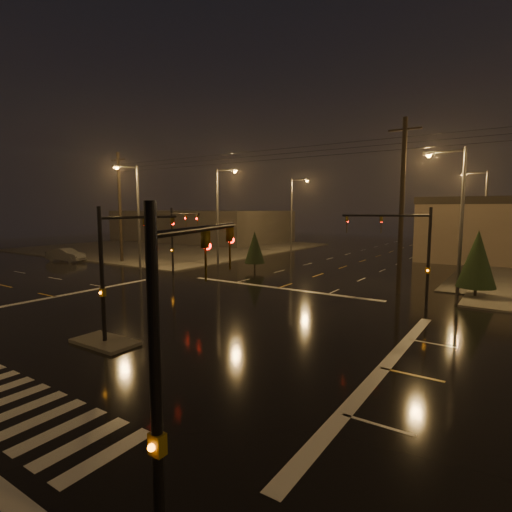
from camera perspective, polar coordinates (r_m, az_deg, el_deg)
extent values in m
plane|color=black|center=(21.59, -12.00, -9.25)|extent=(140.00, 140.00, 0.00)
cube|color=#46443E|center=(63.46, -11.60, 1.30)|extent=(36.00, 36.00, 0.12)
cube|color=#46443E|center=(19.12, -20.77, -11.41)|extent=(3.00, 1.60, 0.15)
cube|color=beige|center=(30.07, 3.19, -4.57)|extent=(16.00, 0.50, 0.01)
cube|color=#3A3633|center=(75.42, -7.85, 4.30)|extent=(30.00, 18.00, 5.60)
cylinder|color=black|center=(18.45, -21.15, -2.73)|extent=(0.18, 0.18, 6.00)
cylinder|color=black|center=(19.60, -16.06, 5.34)|extent=(0.12, 4.50, 0.12)
imported|color=#594707|center=(20.97, -11.82, 5.39)|extent=(0.16, 0.20, 1.00)
cube|color=#594707|center=(18.57, -21.06, -4.86)|extent=(0.25, 0.18, 0.35)
cylinder|color=black|center=(25.49, 23.42, -0.34)|extent=(0.18, 0.18, 6.00)
cylinder|color=black|center=(25.02, 18.01, 5.51)|extent=(4.74, 1.82, 0.12)
imported|color=#594707|center=(24.95, 12.83, 5.55)|extent=(0.24, 0.22, 1.00)
cube|color=#594707|center=(25.58, 23.35, -1.89)|extent=(0.25, 0.18, 0.35)
cylinder|color=black|center=(35.74, -11.87, 1.94)|extent=(0.18, 0.18, 6.00)
cylinder|color=black|center=(33.36, -10.18, 5.95)|extent=(4.74, 1.82, 0.12)
imported|color=#594707|center=(31.36, -8.35, 5.85)|extent=(0.24, 0.22, 1.00)
cube|color=#594707|center=(35.80, -11.84, 0.82)|extent=(0.25, 0.18, 0.35)
cylinder|color=black|center=(6.59, -14.09, -19.39)|extent=(0.18, 0.18, 6.00)
cylinder|color=black|center=(7.76, -7.73, 3.85)|extent=(1.48, 3.80, 0.12)
imported|color=#594707|center=(9.46, -3.74, 4.10)|extent=(0.22, 0.24, 1.00)
cube|color=#594707|center=(6.93, -13.91, -24.60)|extent=(0.25, 0.18, 0.35)
cylinder|color=#38383A|center=(41.85, -5.53, 5.47)|extent=(0.24, 0.24, 10.00)
cylinder|color=#38383A|center=(41.28, -4.29, 12.13)|extent=(2.40, 0.14, 0.14)
cube|color=#38383A|center=(40.61, -3.04, 12.16)|extent=(0.70, 0.30, 0.18)
sphere|color=orange|center=(40.60, -3.04, 11.98)|extent=(0.32, 0.32, 0.32)
cylinder|color=#38383A|center=(55.19, 5.07, 5.76)|extent=(0.24, 0.24, 10.00)
cylinder|color=#38383A|center=(54.76, 6.25, 10.77)|extent=(2.40, 0.14, 0.14)
cube|color=#38383A|center=(54.25, 7.29, 10.74)|extent=(0.70, 0.30, 0.18)
sphere|color=orange|center=(54.24, 7.29, 10.60)|extent=(0.32, 0.32, 0.32)
cylinder|color=#38383A|center=(30.64, 27.30, 4.32)|extent=(0.24, 0.24, 10.00)
cylinder|color=#38383A|center=(31.03, 25.53, 13.32)|extent=(2.40, 0.14, 0.14)
cube|color=#38383A|center=(31.21, 23.47, 13.29)|extent=(0.70, 0.30, 0.18)
sphere|color=orange|center=(31.19, 23.46, 13.05)|extent=(0.32, 0.32, 0.32)
cylinder|color=#38383A|center=(50.56, 29.89, 4.82)|extent=(0.24, 0.24, 10.00)
cylinder|color=#38383A|center=(50.80, 28.84, 10.31)|extent=(2.40, 0.14, 0.14)
cube|color=#38383A|center=(50.91, 27.58, 10.31)|extent=(0.70, 0.30, 0.18)
sphere|color=orange|center=(50.90, 27.57, 10.17)|extent=(0.32, 0.32, 0.32)
cylinder|color=#38383A|center=(40.38, -16.42, 5.18)|extent=(0.24, 0.24, 10.00)
cylinder|color=#38383A|center=(39.80, -18.00, 12.03)|extent=(0.14, 2.40, 0.14)
cube|color=#38383A|center=(39.12, -19.29, 12.01)|extent=(0.30, 0.70, 0.18)
sphere|color=orange|center=(39.11, -19.28, 11.82)|extent=(0.32, 0.32, 0.32)
cylinder|color=black|center=(46.61, -18.86, 6.49)|extent=(0.32, 0.32, 12.00)
cube|color=black|center=(46.92, -19.11, 12.85)|extent=(2.20, 0.12, 0.12)
cylinder|color=black|center=(29.27, 20.10, 6.54)|extent=(0.32, 0.32, 12.00)
cube|color=black|center=(29.75, 20.52, 16.60)|extent=(2.20, 0.12, 0.12)
cylinder|color=black|center=(30.53, 28.82, -4.57)|extent=(0.18, 0.18, 0.70)
cone|color=black|center=(30.20, 29.06, -0.35)|extent=(2.45, 2.45, 3.83)
cylinder|color=black|center=(38.59, -0.19, -1.53)|extent=(0.18, 0.18, 0.70)
cone|color=black|center=(38.36, -0.19, 1.26)|extent=(1.97, 1.97, 3.07)
imported|color=#575A5E|center=(49.94, -25.53, 0.16)|extent=(4.84, 2.62, 1.51)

